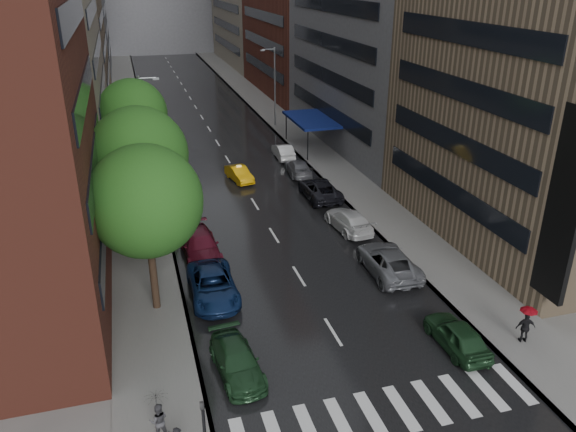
% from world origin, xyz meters
% --- Properties ---
extents(ground, '(220.00, 220.00, 0.00)m').
position_xyz_m(ground, '(0.00, 0.00, 0.00)').
color(ground, gray).
rests_on(ground, ground).
extents(road, '(14.00, 140.00, 0.01)m').
position_xyz_m(road, '(0.00, 50.00, 0.01)').
color(road, black).
rests_on(road, ground).
extents(sidewalk_left, '(4.00, 140.00, 0.15)m').
position_xyz_m(sidewalk_left, '(-9.00, 50.00, 0.07)').
color(sidewalk_left, gray).
rests_on(sidewalk_left, ground).
extents(sidewalk_right, '(4.00, 140.00, 0.15)m').
position_xyz_m(sidewalk_right, '(9.00, 50.00, 0.07)').
color(sidewalk_right, gray).
rests_on(sidewalk_right, ground).
extents(crosswalk, '(13.15, 2.80, 0.01)m').
position_xyz_m(crosswalk, '(0.20, -2.00, 0.01)').
color(crosswalk, silver).
rests_on(crosswalk, ground).
extents(tree_near, '(5.89, 5.89, 9.38)m').
position_xyz_m(tree_near, '(-8.60, 8.72, 6.42)').
color(tree_near, '#382619').
rests_on(tree_near, ground).
extents(tree_mid, '(6.12, 6.12, 9.75)m').
position_xyz_m(tree_mid, '(-8.60, 15.80, 6.68)').
color(tree_mid, '#382619').
rests_on(tree_mid, ground).
extents(tree_far, '(5.73, 5.73, 9.13)m').
position_xyz_m(tree_far, '(-8.60, 29.14, 6.25)').
color(tree_far, '#382619').
rests_on(tree_far, ground).
extents(taxi, '(2.11, 4.11, 1.29)m').
position_xyz_m(taxi, '(-0.10, 27.67, 0.65)').
color(taxi, '#F7AE0D').
rests_on(taxi, ground).
extents(parked_cars_left, '(2.63, 42.43, 1.59)m').
position_xyz_m(parked_cars_left, '(-5.40, 19.75, 0.75)').
color(parked_cars_left, '#1C3F22').
rests_on(parked_cars_left, ground).
extents(parked_cars_right, '(2.84, 36.10, 1.59)m').
position_xyz_m(parked_cars_right, '(5.40, 16.85, 0.74)').
color(parked_cars_right, '#1D4023').
rests_on(parked_cars_right, ground).
extents(ped_black_umbrella, '(0.96, 0.98, 2.09)m').
position_xyz_m(ped_black_umbrella, '(-9.13, -0.86, 1.40)').
color(ped_black_umbrella, '#434246').
rests_on(ped_black_umbrella, sidewalk_left).
extents(ped_red_umbrella, '(1.03, 0.82, 2.01)m').
position_xyz_m(ped_red_umbrella, '(8.78, 0.44, 1.33)').
color(ped_red_umbrella, black).
rests_on(ped_red_umbrella, sidewalk_right).
extents(traffic_light, '(0.18, 0.15, 3.45)m').
position_xyz_m(traffic_light, '(-7.60, -3.30, 2.23)').
color(traffic_light, black).
rests_on(traffic_light, sidewalk_left).
extents(street_lamp_left, '(1.74, 0.22, 9.00)m').
position_xyz_m(street_lamp_left, '(-7.72, 30.00, 4.89)').
color(street_lamp_left, gray).
rests_on(street_lamp_left, sidewalk_left).
extents(street_lamp_right, '(1.74, 0.22, 9.00)m').
position_xyz_m(street_lamp_right, '(7.72, 45.00, 4.89)').
color(street_lamp_right, gray).
rests_on(street_lamp_right, sidewalk_right).
extents(awning, '(4.00, 8.00, 3.12)m').
position_xyz_m(awning, '(8.98, 35.00, 3.13)').
color(awning, navy).
rests_on(awning, sidewalk_right).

